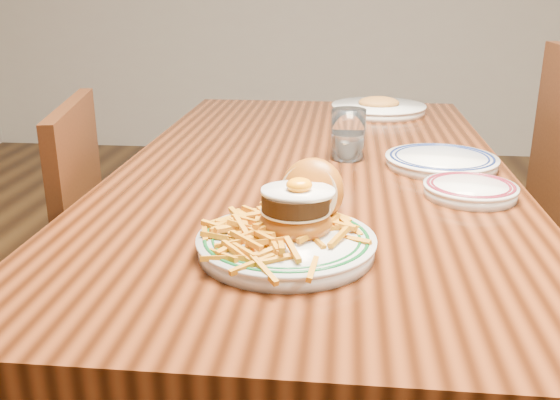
# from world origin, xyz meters

# --- Properties ---
(table) EXTENTS (0.85, 1.60, 0.75)m
(table) POSITION_xyz_m (0.00, 0.00, 0.66)
(table) COLOR black
(table) RESTS_ON floor
(chair_left) EXTENTS (0.50, 0.50, 0.89)m
(chair_left) POSITION_xyz_m (-0.63, -0.12, 0.48)
(chair_left) COLOR #3A1C0C
(chair_left) RESTS_ON floor
(main_plate) EXTENTS (0.27, 0.29, 0.13)m
(main_plate) POSITION_xyz_m (-0.01, -0.47, 0.79)
(main_plate) COLOR silver
(main_plate) RESTS_ON table
(side_plate) EXTENTS (0.17, 0.17, 0.03)m
(side_plate) POSITION_xyz_m (0.31, -0.19, 0.77)
(side_plate) COLOR silver
(side_plate) RESTS_ON table
(rear_plate) EXTENTS (0.24, 0.24, 0.03)m
(rear_plate) POSITION_xyz_m (0.28, 0.01, 0.77)
(rear_plate) COLOR silver
(rear_plate) RESTS_ON table
(water_glass) EXTENTS (0.08, 0.08, 0.12)m
(water_glass) POSITION_xyz_m (0.07, 0.06, 0.80)
(water_glass) COLOR white
(water_glass) RESTS_ON table
(far_plate) EXTENTS (0.29, 0.29, 0.05)m
(far_plate) POSITION_xyz_m (0.17, 0.61, 0.77)
(far_plate) COLOR silver
(far_plate) RESTS_ON table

